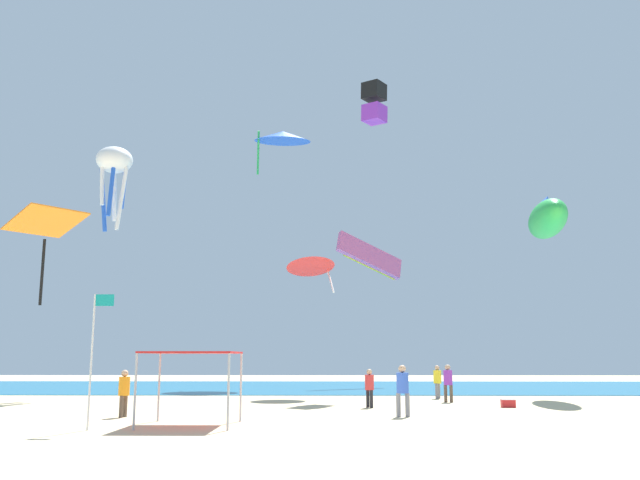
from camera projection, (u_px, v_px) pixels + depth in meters
name	position (u px, v px, depth m)	size (l,w,h in m)	color
ground	(336.00, 425.00, 21.26)	(110.00, 110.00, 0.10)	beige
ocean_strip	(333.00, 387.00, 46.47)	(110.00, 20.63, 0.03)	#1E6B93
canopy_tent	(193.00, 356.00, 21.00)	(2.82, 2.82, 2.27)	#B2B2B7
person_near_tent	(437.00, 379.00, 33.91)	(0.40, 0.41, 1.67)	slate
person_leftmost	(124.00, 389.00, 23.62)	(0.39, 0.44, 1.65)	brown
person_central	(448.00, 380.00, 31.26)	(0.41, 0.41, 1.74)	brown
person_rightmost	(403.00, 386.00, 23.74)	(0.49, 0.43, 1.82)	slate
person_far_shore	(369.00, 385.00, 27.95)	(0.38, 0.39, 1.59)	black
banner_flag	(94.00, 348.00, 19.71)	(0.61, 0.06, 3.96)	silver
cooler_box	(508.00, 403.00, 27.98)	(0.57, 0.37, 0.35)	red
kite_delta_red	(310.00, 263.00, 36.80)	(3.34, 3.36, 2.32)	red
kite_diamond_orange	(46.00, 226.00, 27.34)	(3.53, 3.54, 3.85)	orange
kite_parafoil_pink	(370.00, 256.00, 49.38)	(5.05, 3.35, 3.49)	pink
kite_octopus_white	(114.00, 164.00, 37.93)	(2.90, 2.90, 4.86)	white
kite_inflatable_green	(547.00, 219.00, 36.27)	(3.25, 6.63, 2.56)	green
kite_box_black	(374.00, 103.00, 41.13)	(1.68, 1.67, 2.53)	black
kite_delta_blue	(283.00, 136.00, 51.91)	(4.92, 4.98, 3.64)	blue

